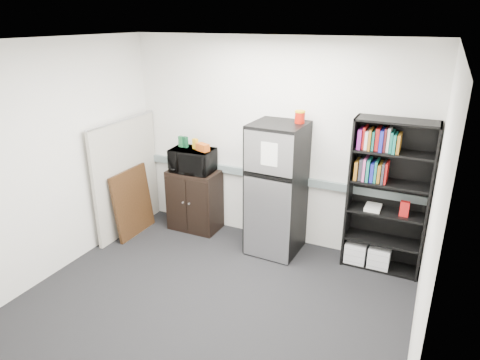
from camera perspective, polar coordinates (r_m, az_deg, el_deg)
The scene contains 18 objects.
floor at distance 4.80m, azimuth -4.04°, elevation -16.25°, with size 4.00×4.00×0.00m, color black.
wall_back at distance 5.63m, azimuth 4.28°, elevation 4.92°, with size 4.00×0.02×2.70m, color white.
wall_right at distance 3.66m, azimuth 24.11°, elevation -6.02°, with size 0.02×3.50×2.70m, color white.
wall_left at distance 5.36m, azimuth -23.51°, elevation 2.37°, with size 0.02×3.50×2.70m, color white.
ceiling at distance 3.83m, azimuth -5.11°, elevation 17.93°, with size 4.00×3.50×0.02m, color white.
electrical_raceway at distance 5.74m, azimuth 4.06°, elevation 0.52°, with size 3.92×0.05×0.10m, color slate.
wall_note at distance 5.70m, azimuth 1.01°, elevation 7.26°, with size 0.14×0.00×0.10m, color white.
bookshelf at distance 5.26m, azimuth 18.92°, elevation -1.72°, with size 0.90×0.34×1.85m.
cubicle_partition at distance 6.18m, azimuth -14.87°, elevation 0.48°, with size 0.06×1.30×1.62m.
cabinet at distance 6.17m, azimuth -6.05°, elevation -2.65°, with size 0.71×0.47×0.88m.
microwave at distance 5.94m, azimuth -6.35°, elevation 2.63°, with size 0.58×0.40×0.32m, color black.
snack_box_a at distance 6.00m, azimuth -7.84°, elevation 5.11°, with size 0.07×0.05×0.15m, color #1A5D31.
snack_box_b at distance 5.97m, azimuth -7.31°, elevation 5.04°, with size 0.07×0.05×0.15m, color #0D3C22.
snack_box_c at distance 5.89m, azimuth -5.98°, elevation 4.83°, with size 0.07×0.05×0.14m, color gold.
snack_bag at distance 5.78m, azimuth -4.99°, elevation 4.35°, with size 0.18×0.10×0.10m, color #C24E13.
refrigerator at distance 5.43m, azimuth 4.87°, elevation -1.26°, with size 0.67×0.69×1.70m.
coffee_can at distance 5.21m, azimuth 7.99°, elevation 8.45°, with size 0.12×0.12×0.17m.
framed_poster at distance 6.17m, azimuth -14.09°, elevation -2.90°, with size 0.15×0.73×0.94m.
Camera 1 is at (1.92, -3.32, 2.89)m, focal length 32.00 mm.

